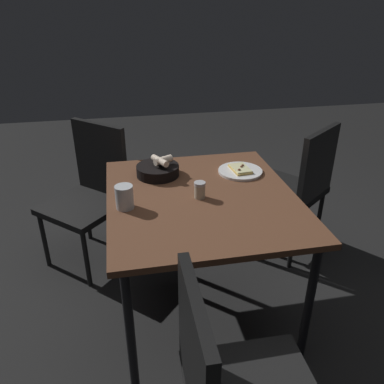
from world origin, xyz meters
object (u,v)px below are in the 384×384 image
object	(u,v)px
dining_table	(201,207)
beer_glass	(125,198)
bread_basket	(158,170)
pepper_shaker	(200,191)
chair_far	(91,188)
chair_near	(298,183)
pizza_plate	(240,171)

from	to	relation	value
dining_table	beer_glass	distance (m)	0.39
dining_table	bread_basket	world-z (taller)	bread_basket
pepper_shaker	chair_far	bearing A→B (deg)	-50.36
chair_near	chair_far	world-z (taller)	chair_far
bread_basket	beer_glass	distance (m)	0.38
dining_table	chair_far	xyz separation A→B (m)	(0.58, -0.66, -0.16)
pizza_plate	bread_basket	bearing A→B (deg)	-6.14
dining_table	chair_near	world-z (taller)	chair_near
pepper_shaker	chair_near	bearing A→B (deg)	-147.77
chair_near	chair_far	bearing A→B (deg)	-8.61
dining_table	pizza_plate	distance (m)	0.36
dining_table	pizza_plate	size ratio (longest dim) A/B	4.22
beer_glass	chair_far	distance (m)	0.79
pizza_plate	pepper_shaker	xyz separation A→B (m)	(0.28, 0.25, 0.03)
chair_near	dining_table	bearing A→B (deg)	31.56
pizza_plate	bread_basket	distance (m)	0.45
bread_basket	chair_near	bearing A→B (deg)	-168.70
dining_table	pizza_plate	world-z (taller)	pizza_plate
beer_glass	chair_far	xyz separation A→B (m)	(0.21, -0.71, -0.28)
bread_basket	chair_near	world-z (taller)	chair_near
dining_table	pepper_shaker	bearing A→B (deg)	56.24
chair_near	chair_far	distance (m)	1.35
pepper_shaker	chair_near	xyz separation A→B (m)	(-0.76, -0.48, -0.26)
dining_table	chair_near	xyz separation A→B (m)	(-0.75, -0.46, -0.16)
beer_glass	dining_table	bearing A→B (deg)	-172.16
dining_table	bread_basket	distance (m)	0.34
pepper_shaker	chair_far	size ratio (longest dim) A/B	0.09
bread_basket	pepper_shaker	distance (m)	0.34
pizza_plate	pepper_shaker	distance (m)	0.38
chair_far	chair_near	bearing A→B (deg)	171.39
bread_basket	chair_near	distance (m)	0.99
pizza_plate	beer_glass	world-z (taller)	beer_glass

